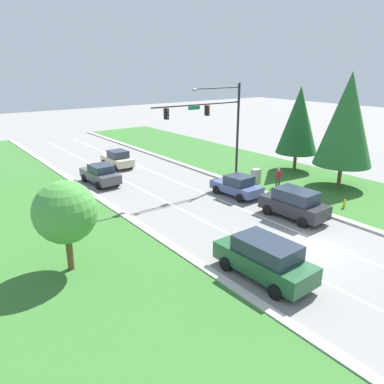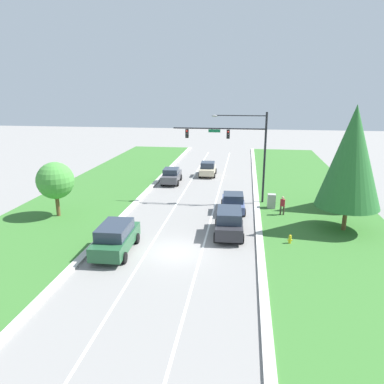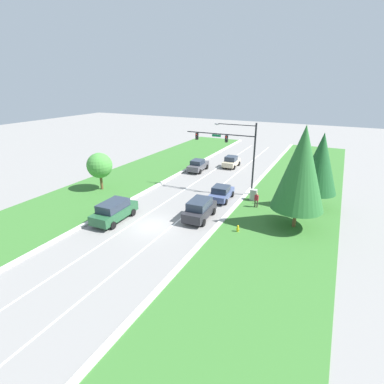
% 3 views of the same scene
% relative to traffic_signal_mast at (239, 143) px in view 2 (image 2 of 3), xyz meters
% --- Properties ---
extents(ground_plane, '(160.00, 160.00, 0.00)m').
position_rel_traffic_signal_mast_xyz_m(ground_plane, '(-3.79, -12.10, -5.63)').
color(ground_plane, gray).
extents(curb_strip_right, '(0.50, 90.00, 0.15)m').
position_rel_traffic_signal_mast_xyz_m(curb_strip_right, '(1.86, -12.10, -5.56)').
color(curb_strip_right, beige).
rests_on(curb_strip_right, ground_plane).
extents(curb_strip_left, '(0.50, 90.00, 0.15)m').
position_rel_traffic_signal_mast_xyz_m(curb_strip_left, '(-9.44, -12.10, -5.56)').
color(curb_strip_left, beige).
rests_on(curb_strip_left, ground_plane).
extents(grass_verge_right, '(10.00, 90.00, 0.08)m').
position_rel_traffic_signal_mast_xyz_m(grass_verge_right, '(7.11, -12.10, -5.59)').
color(grass_verge_right, '#38702D').
rests_on(grass_verge_right, ground_plane).
extents(grass_verge_left, '(10.00, 90.00, 0.08)m').
position_rel_traffic_signal_mast_xyz_m(grass_verge_left, '(-14.69, -12.10, -5.59)').
color(grass_verge_left, '#38702D').
rests_on(grass_verge_left, ground_plane).
extents(lane_stripe_inner_left, '(0.14, 81.00, 0.01)m').
position_rel_traffic_signal_mast_xyz_m(lane_stripe_inner_left, '(-5.59, -12.10, -5.63)').
color(lane_stripe_inner_left, white).
rests_on(lane_stripe_inner_left, ground_plane).
extents(lane_stripe_inner_right, '(0.14, 81.00, 0.01)m').
position_rel_traffic_signal_mast_xyz_m(lane_stripe_inner_right, '(-1.99, -12.10, -5.63)').
color(lane_stripe_inner_right, white).
rests_on(lane_stripe_inner_right, ground_plane).
extents(traffic_signal_mast, '(8.59, 0.41, 8.45)m').
position_rel_traffic_signal_mast_xyz_m(traffic_signal_mast, '(0.00, 0.00, 0.00)').
color(traffic_signal_mast, black).
rests_on(traffic_signal_mast, ground_plane).
extents(forest_suv, '(2.35, 5.14, 1.97)m').
position_rel_traffic_signal_mast_xyz_m(forest_suv, '(-7.58, -12.68, -4.61)').
color(forest_suv, '#235633').
rests_on(forest_suv, ground_plane).
extents(charcoal_suv, '(2.29, 4.63, 1.99)m').
position_rel_traffic_signal_mast_xyz_m(charcoal_suv, '(-0.36, -8.63, -4.61)').
color(charcoal_suv, '#28282D').
rests_on(charcoal_suv, ground_plane).
extents(champagne_sedan, '(2.07, 4.14, 1.75)m').
position_rel_traffic_signal_mast_xyz_m(champagne_sedan, '(-3.90, 10.74, -4.77)').
color(champagne_sedan, beige).
rests_on(champagne_sedan, ground_plane).
extents(graphite_sedan, '(2.18, 4.60, 1.75)m').
position_rel_traffic_signal_mast_xyz_m(graphite_sedan, '(-7.64, 6.37, -4.75)').
color(graphite_sedan, '#4C4C51').
rests_on(graphite_sedan, ground_plane).
extents(slate_blue_sedan, '(2.27, 4.29, 1.66)m').
position_rel_traffic_signal_mast_xyz_m(slate_blue_sedan, '(-0.28, -2.98, -4.81)').
color(slate_blue_sedan, '#475684').
rests_on(slate_blue_sedan, ground_plane).
extents(utility_cabinet, '(0.70, 0.60, 1.35)m').
position_rel_traffic_signal_mast_xyz_m(utility_cabinet, '(3.11, -1.72, -4.95)').
color(utility_cabinet, '#9E9E99').
rests_on(utility_cabinet, ground_plane).
extents(pedestrian, '(0.42, 0.29, 1.69)m').
position_rel_traffic_signal_mast_xyz_m(pedestrian, '(3.91, -3.53, -4.69)').
color(pedestrian, '#42382D').
rests_on(pedestrian, ground_plane).
extents(fire_hydrant, '(0.34, 0.20, 0.70)m').
position_rel_traffic_signal_mast_xyz_m(fire_hydrant, '(3.91, -9.72, -5.29)').
color(fire_hydrant, gold).
rests_on(fire_hydrant, ground_plane).
extents(conifer_near_right_tree, '(3.91, 3.91, 8.04)m').
position_rel_traffic_signal_mast_xyz_m(conifer_near_right_tree, '(9.45, -0.82, -0.72)').
color(conifer_near_right_tree, brown).
rests_on(conifer_near_right_tree, ground_plane).
extents(oak_near_left_tree, '(3.06, 3.06, 4.66)m').
position_rel_traffic_signal_mast_xyz_m(oak_near_left_tree, '(-14.83, -6.47, -2.52)').
color(oak_near_left_tree, brown).
rests_on(oak_near_left_tree, ground_plane).
extents(conifer_far_right_tree, '(4.66, 4.66, 9.42)m').
position_rel_traffic_signal_mast_xyz_m(conifer_far_right_tree, '(8.25, -6.46, 0.05)').
color(conifer_far_right_tree, brown).
rests_on(conifer_far_right_tree, ground_plane).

